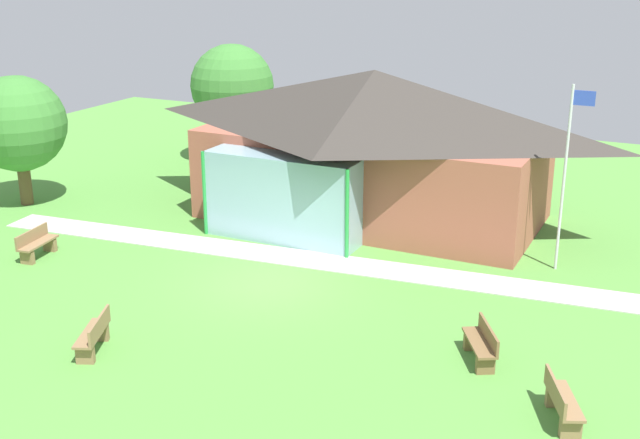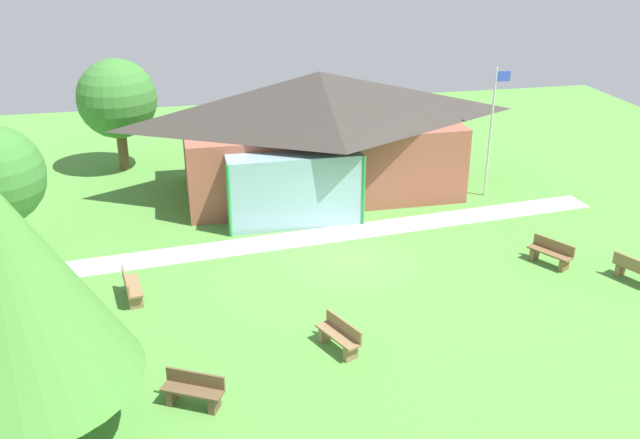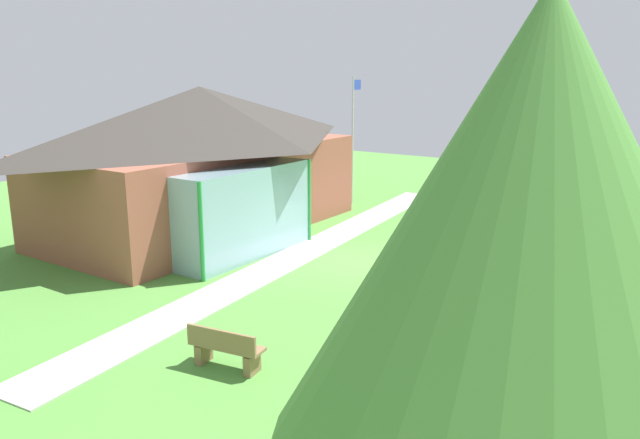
# 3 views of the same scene
# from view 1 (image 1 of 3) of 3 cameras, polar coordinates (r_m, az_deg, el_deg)

# --- Properties ---
(ground_plane) EXTENTS (44.00, 44.00, 0.00)m
(ground_plane) POSITION_cam_1_polar(r_m,az_deg,el_deg) (22.18, -3.39, -4.54)
(ground_plane) COLOR #54933D
(pavilion) EXTENTS (11.99, 7.31, 5.00)m
(pavilion) POSITION_cam_1_polar(r_m,az_deg,el_deg) (26.87, 3.52, 5.42)
(pavilion) COLOR #A35642
(pavilion) RESTS_ON ground_plane
(footpath) EXTENTS (20.75, 3.30, 0.03)m
(footpath) POSITION_cam_1_polar(r_m,az_deg,el_deg) (23.81, -1.06, -2.81)
(footpath) COLOR #BCB7B2
(footpath) RESTS_ON ground_plane
(flagpole) EXTENTS (0.64, 0.08, 5.29)m
(flagpole) POSITION_cam_1_polar(r_m,az_deg,el_deg) (23.21, 17.04, 3.36)
(flagpole) COLOR silver
(flagpole) RESTS_ON ground_plane
(bench_lawn_far_right) EXTENTS (1.01, 1.55, 0.84)m
(bench_lawn_far_right) POSITION_cam_1_polar(r_m,az_deg,el_deg) (16.59, 16.72, -12.33)
(bench_lawn_far_right) COLOR olive
(bench_lawn_far_right) RESTS_ON ground_plane
(bench_mid_left) EXTENTS (0.67, 1.55, 0.84)m
(bench_mid_left) POSITION_cam_1_polar(r_m,az_deg,el_deg) (25.30, -19.42, -1.67)
(bench_mid_left) COLOR olive
(bench_mid_left) RESTS_ON ground_plane
(bench_front_center) EXTENTS (1.01, 1.55, 0.84)m
(bench_front_center) POSITION_cam_1_polar(r_m,az_deg,el_deg) (19.12, -15.69, -7.90)
(bench_front_center) COLOR olive
(bench_front_center) RESTS_ON ground_plane
(bench_mid_right) EXTENTS (1.13, 1.52, 0.84)m
(bench_mid_right) POSITION_cam_1_polar(r_m,az_deg,el_deg) (18.37, 11.37, -8.67)
(bench_mid_right) COLOR brown
(bench_mid_right) RESTS_ON ground_plane
(tree_west_hedge) EXTENTS (3.35, 3.35, 4.61)m
(tree_west_hedge) POSITION_cam_1_polar(r_m,az_deg,el_deg) (30.15, -20.60, 6.34)
(tree_west_hedge) COLOR brown
(tree_west_hedge) RESTS_ON ground_plane
(tree_behind_pavilion_left) EXTENTS (3.49, 3.49, 5.01)m
(tree_behind_pavilion_left) POSITION_cam_1_polar(r_m,az_deg,el_deg) (34.34, -6.24, 9.35)
(tree_behind_pavilion_left) COLOR brown
(tree_behind_pavilion_left) RESTS_ON ground_plane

